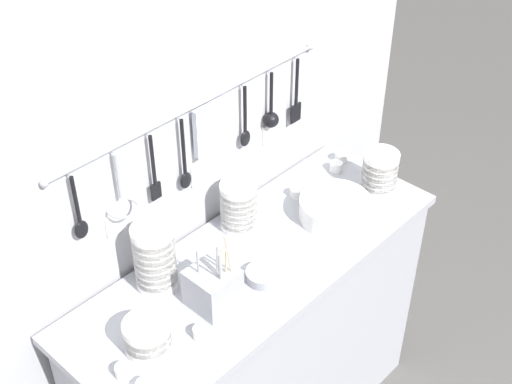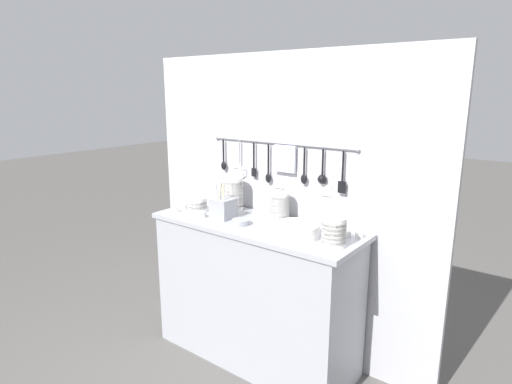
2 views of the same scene
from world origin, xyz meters
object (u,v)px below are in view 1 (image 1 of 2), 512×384
bowl_stack_back_corner (239,206)px  cup_edge_far (201,333)px  bowl_stack_nested_right (155,257)px  cutlery_caddy (213,287)px  cup_front_left (341,157)px  cup_edge_near (124,371)px  cup_beside_plates (297,193)px  bowl_stack_short_front (380,172)px  steel_mixing_bowl (263,275)px  cup_front_right (336,167)px  plate_stack (335,209)px  bowl_stack_wide_centre (147,336)px

bowl_stack_back_corner → cup_edge_far: (-0.42, -0.26, -0.07)m
bowl_stack_nested_right → cutlery_caddy: bearing=-70.2°
cup_front_left → cup_edge_near: (-1.21, -0.19, 0.00)m
cup_front_left → cup_beside_plates: same height
cutlery_caddy → bowl_stack_short_front: bearing=-2.3°
cup_edge_far → cup_edge_near: bearing=167.1°
cutlery_caddy → bowl_stack_back_corner: bearing=31.9°
cup_beside_plates → cup_edge_near: bearing=-169.4°
steel_mixing_bowl → cup_front_left: 0.71m
cup_front_left → cup_front_right: same height
plate_stack → cutlery_caddy: (-0.57, 0.02, 0.03)m
plate_stack → steel_mixing_bowl: size_ratio=2.24×
plate_stack → cup_front_left: bearing=34.0°
bowl_stack_back_corner → plate_stack: size_ratio=0.72×
bowl_stack_back_corner → steel_mixing_bowl: (-0.13, -0.23, -0.07)m
bowl_stack_back_corner → cutlery_caddy: size_ratio=0.66×
bowl_stack_nested_right → plate_stack: bearing=-17.2°
plate_stack → cup_edge_near: (-0.92, -0.00, -0.02)m
cutlery_caddy → cup_beside_plates: 0.59m
bowl_stack_nested_right → cup_edge_near: (-0.29, -0.20, -0.10)m
bowl_stack_back_corner → cup_beside_plates: bearing=-7.9°
bowl_stack_short_front → cup_edge_near: bowl_stack_short_front is taller
bowl_stack_wide_centre → steel_mixing_bowl: bearing=-6.7°
cup_edge_near → cutlery_caddy: bearing=2.8°
bowl_stack_short_front → cutlery_caddy: size_ratio=0.59×
steel_mixing_bowl → cup_front_right: cup_front_right is taller
cup_beside_plates → cup_edge_far: 0.72m
bowl_stack_short_front → bowl_stack_wide_centre: bearing=177.7°
cutlery_caddy → cup_edge_near: 0.36m
bowl_stack_short_front → steel_mixing_bowl: bowl_stack_short_front is taller
bowl_stack_wide_centre → cup_front_left: 1.11m
cutlery_caddy → cup_edge_near: cutlery_caddy is taller
bowl_stack_back_corner → bowl_stack_nested_right: bearing=-178.5°
cutlery_caddy → cup_edge_near: size_ratio=5.64×
cup_beside_plates → cup_edge_far: same height
cup_front_left → cup_front_right: (-0.06, -0.03, 0.00)m
steel_mixing_bowl → cutlery_caddy: 0.19m
bowl_stack_short_front → cup_front_left: bowl_stack_short_front is taller
cup_front_left → cup_edge_far: (-0.97, -0.25, 0.00)m
cup_front_left → cup_edge_near: same height
cup_edge_far → cup_edge_near: (-0.24, 0.05, 0.00)m
bowl_stack_short_front → bowl_stack_wide_centre: 1.05m
steel_mixing_bowl → cup_edge_near: 0.53m
bowl_stack_back_corner → cup_front_right: 0.49m
bowl_stack_short_front → cup_front_right: (-0.01, 0.18, -0.06)m
plate_stack → steel_mixing_bowl: bearing=-176.4°
bowl_stack_wide_centre → plate_stack: bowl_stack_wide_centre is taller
plate_stack → cutlery_caddy: bearing=178.4°
bowl_stack_wide_centre → cup_edge_near: (-0.11, -0.03, -0.03)m
cup_edge_near → bowl_stack_short_front: bearing=-0.7°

